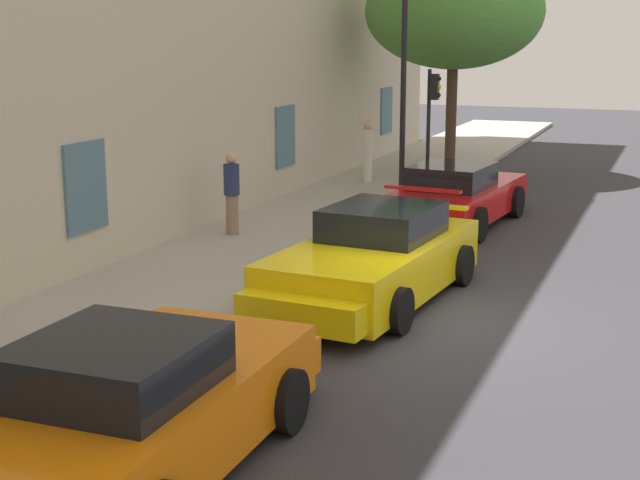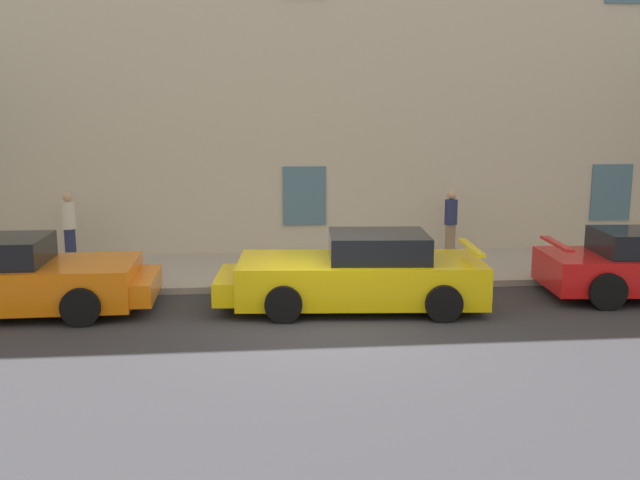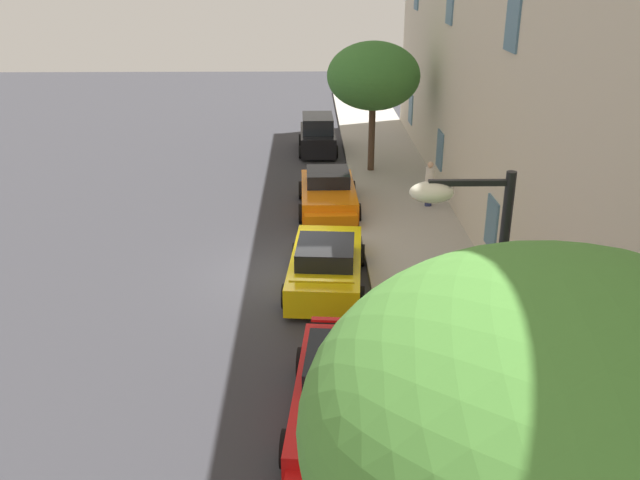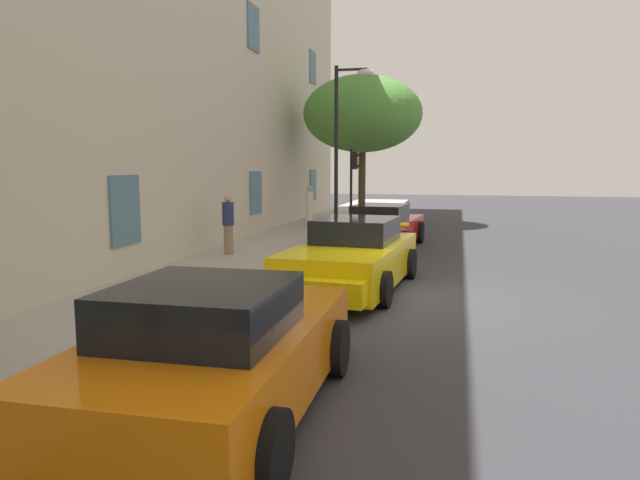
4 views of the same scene
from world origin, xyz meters
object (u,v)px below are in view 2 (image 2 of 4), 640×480
(sportscar_yellow_flank, at_px, (351,275))
(pedestrian_admiring, at_px, (69,227))
(sportscar_red_lead, at_px, (27,280))
(pedestrian_bystander, at_px, (451,222))

(sportscar_yellow_flank, distance_m, pedestrian_admiring, 7.38)
(sportscar_red_lead, height_order, pedestrian_admiring, pedestrian_admiring)
(pedestrian_admiring, height_order, pedestrian_bystander, pedestrian_admiring)
(sportscar_red_lead, bearing_deg, pedestrian_bystander, 22.10)
(sportscar_yellow_flank, xyz_separation_m, pedestrian_admiring, (-6.20, 3.99, 0.40))
(sportscar_red_lead, relative_size, sportscar_yellow_flank, 0.91)
(pedestrian_bystander, bearing_deg, sportscar_red_lead, -157.90)
(pedestrian_admiring, bearing_deg, sportscar_yellow_flank, -32.75)
(sportscar_yellow_flank, relative_size, pedestrian_admiring, 3.02)
(sportscar_yellow_flank, bearing_deg, pedestrian_bystander, 52.03)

